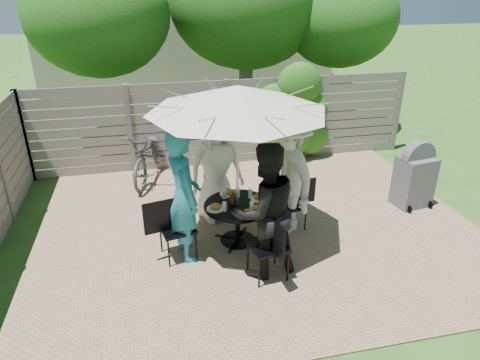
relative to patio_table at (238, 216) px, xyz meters
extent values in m
plane|color=#2B4C17|center=(0.42, 0.08, -0.46)|extent=(60.00, 60.00, 0.00)
cube|color=#937555|center=(0.42, 0.58, -0.45)|extent=(7.00, 6.00, 0.02)
cube|color=slate|center=(0.42, 3.08, 0.47)|extent=(8.00, 0.10, 1.85)
ellipsoid|color=#204F12|center=(1.82, 2.93, 0.44)|extent=(1.20, 0.70, 1.80)
cube|color=gray|center=(0.42, 12.08, 2.04)|extent=(10.00, 6.00, 5.00)
ellipsoid|color=#194410|center=(-2.08, 5.08, 2.51)|extent=(3.20, 3.20, 2.72)
ellipsoid|color=#194410|center=(1.42, 5.58, 2.72)|extent=(3.80, 3.80, 3.23)
ellipsoid|color=#194410|center=(3.62, 4.88, 2.37)|extent=(2.80, 2.80, 2.38)
cylinder|color=black|center=(0.00, 0.00, 0.19)|extent=(1.20, 1.20, 0.03)
cylinder|color=black|center=(0.00, 0.00, -0.14)|extent=(0.07, 0.07, 0.64)
cylinder|color=black|center=(0.00, 0.00, -0.44)|extent=(0.54, 0.54, 0.04)
cylinder|color=silver|center=(0.00, 0.00, 0.70)|extent=(0.04, 0.04, 2.31)
cone|color=beige|center=(0.00, 0.00, 1.80)|extent=(3.01, 3.01, 0.35)
cube|color=black|center=(-0.21, 0.93, -0.03)|extent=(0.51, 0.51, 0.03)
cube|color=black|center=(-0.26, 1.13, 0.20)|extent=(0.13, 0.41, 0.43)
imported|color=silver|center=(-0.19, 0.81, 0.46)|extent=(1.01, 0.77, 1.84)
cube|color=black|center=(-0.93, -0.21, 0.02)|extent=(0.56, 0.56, 0.04)
cube|color=black|center=(-1.15, -0.26, 0.27)|extent=(0.46, 0.13, 0.48)
imported|color=teal|center=(-0.81, -0.19, 0.51)|extent=(0.61, 0.79, 1.94)
cube|color=black|center=(0.21, -0.93, 0.03)|extent=(0.54, 0.54, 0.04)
cube|color=black|center=(0.24, -1.16, 0.29)|extent=(0.10, 0.48, 0.49)
imported|color=black|center=(0.19, -0.81, 0.50)|extent=(1.07, 0.91, 1.91)
cube|color=black|center=(0.93, 0.21, -0.04)|extent=(0.45, 0.45, 0.03)
cube|color=black|center=(1.13, 0.24, 0.18)|extent=(0.41, 0.07, 0.42)
imported|color=beige|center=(0.81, 0.19, 0.51)|extent=(0.98, 1.38, 1.94)
cylinder|color=white|center=(-0.08, 0.35, 0.21)|extent=(0.26, 0.26, 0.01)
cylinder|color=#9E642E|center=(-0.08, 0.35, 0.24)|extent=(0.15, 0.15, 0.05)
cylinder|color=white|center=(-0.35, -0.08, 0.21)|extent=(0.26, 0.26, 0.01)
cylinder|color=#9E642E|center=(-0.35, -0.08, 0.24)|extent=(0.15, 0.15, 0.05)
cylinder|color=white|center=(0.08, -0.35, 0.21)|extent=(0.26, 0.26, 0.01)
cylinder|color=#9E642E|center=(0.08, -0.35, 0.24)|extent=(0.15, 0.15, 0.05)
cylinder|color=white|center=(0.35, 0.08, 0.21)|extent=(0.26, 0.26, 0.01)
cylinder|color=#9E642E|center=(0.35, 0.08, 0.24)|extent=(0.15, 0.15, 0.05)
cylinder|color=white|center=(0.24, -0.25, 0.21)|extent=(0.24, 0.24, 0.01)
cylinder|color=#9E642E|center=(0.24, -0.25, 0.24)|extent=(0.14, 0.14, 0.05)
cylinder|color=silver|center=(-0.16, 0.23, 0.27)|extent=(0.07, 0.07, 0.14)
cylinder|color=silver|center=(-0.23, -0.16, 0.27)|extent=(0.07, 0.07, 0.14)
cylinder|color=silver|center=(0.16, -0.23, 0.27)|extent=(0.07, 0.07, 0.14)
cylinder|color=silver|center=(0.23, 0.16, 0.27)|extent=(0.07, 0.07, 0.14)
cylinder|color=#59280C|center=(-0.07, 0.04, 0.28)|extent=(0.09, 0.09, 0.16)
cylinder|color=#C6B293|center=(0.05, 0.24, 0.26)|extent=(0.08, 0.08, 0.12)
imported|color=#333338|center=(-1.22, 2.68, 0.06)|extent=(1.27, 2.10, 1.04)
cube|color=#56555A|center=(3.27, 0.48, 0.00)|extent=(0.66, 0.54, 0.92)
cylinder|color=#56555A|center=(3.27, 0.48, 0.46)|extent=(0.63, 0.27, 0.61)
camera|label=1|loc=(-1.17, -5.49, 3.25)|focal=32.00mm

